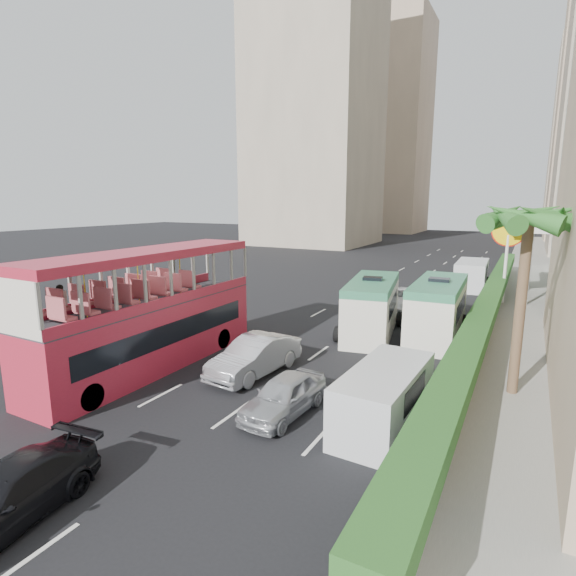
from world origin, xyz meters
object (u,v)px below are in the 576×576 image
Objects in this scene: panel_van_near at (384,398)px; palm_tree at (520,307)px; car_black at (9,522)px; panel_van_far at (471,275)px; shell_station at (562,263)px; minibus_near at (372,307)px; van_asset at (403,309)px; double_decker_bus at (149,310)px; car_silver_lane_b at (284,414)px; car_silver_lane_a at (255,374)px; minibus_far at (437,310)px.

palm_tree is at bearing 53.48° from panel_van_near.
car_black is 0.79× the size of panel_van_far.
car_black is at bearing -110.53° from shell_station.
minibus_near is at bearing -123.76° from shell_station.
panel_van_near is at bearing -91.20° from panel_van_far.
palm_tree reaches higher than minibus_near.
palm_tree is (6.92, -11.60, 3.38)m from van_asset.
palm_tree is (13.80, 4.00, 0.85)m from double_decker_bus.
panel_van_near is (3.18, 0.77, 0.95)m from car_silver_lane_b.
car_silver_lane_a is 0.98× the size of panel_van_near.
minibus_far is (5.82, 18.76, 1.50)m from car_black.
double_decker_bus is 14.39m from palm_tree.
palm_tree is at bearing 41.07° from car_silver_lane_b.
shell_station is (6.03, -2.36, 1.63)m from panel_van_far.
minibus_near is 1.04× the size of palm_tree.
minibus_near is 1.39× the size of panel_van_near.
car_silver_lane_b is 0.81× the size of panel_van_near.
double_decker_bus is 7.62m from car_silver_lane_b.
minibus_near is at bearing -103.07° from panel_van_far.
panel_van_near is 24.10m from shell_station.
minibus_far is 14.22m from shell_station.
palm_tree is at bearing -81.73° from panel_van_far.
palm_tree is at bearing 45.45° from car_black.
minibus_far is (9.99, 10.17, -1.03)m from double_decker_bus.
car_black is (-2.93, -7.47, 0.00)m from car_silver_lane_b.
shell_station reaches higher than car_silver_lane_a.
panel_van_far is (5.64, 23.93, 1.12)m from car_silver_lane_a.
minibus_far is 7.50m from palm_tree.
car_silver_lane_b is at bearing -98.08° from panel_van_far.
car_silver_lane_a is 24.62m from panel_van_far.
van_asset is 6.56m from minibus_near.
shell_station reaches higher than minibus_near.
car_silver_lane_b is (2.77, -2.54, 0.00)m from car_silver_lane_a.
van_asset reaches higher than car_silver_lane_b.
panel_van_far is at bearing 93.21° from panel_van_near.
car_black is 0.67× the size of minibus_near.
double_decker_bus reaches higher than panel_van_far.
shell_station is (2.20, 19.00, -0.63)m from palm_tree.
car_black is at bearing -109.59° from minibus_far.
car_black is 34.46m from panel_van_far.
minibus_far is at bearing -55.03° from van_asset.
car_silver_lane_a is at bearing -105.15° from panel_van_far.
car_silver_lane_a is 10.02m from car_black.
palm_tree is at bearing -60.68° from minibus_far.
panel_van_far is 6.68m from shell_station.
minibus_near reaches higher than van_asset.
car_silver_lane_b is 9.08m from palm_tree.
panel_van_far reaches higher than car_silver_lane_b.
minibus_far is at bearing 65.64° from car_black.
palm_tree is at bearing -46.76° from minibus_near.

